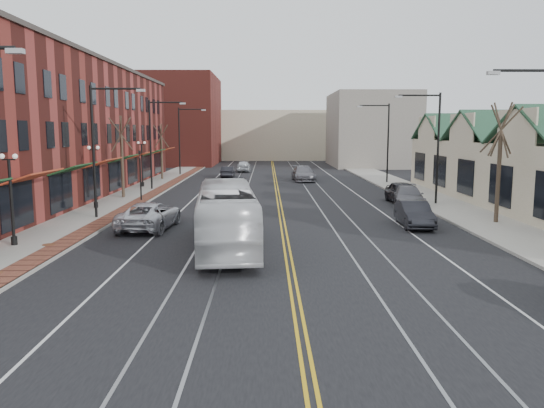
{
  "coord_description": "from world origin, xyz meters",
  "views": [
    {
      "loc": [
        -0.94,
        -16.48,
        5.5
      ],
      "look_at": [
        -0.69,
        8.51,
        2.0
      ],
      "focal_mm": 35.0,
      "sensor_mm": 36.0,
      "label": 1
    }
  ],
  "objects_px": {
    "transit_bus": "(226,216)",
    "parked_car_d": "(403,193)",
    "parked_suv": "(150,215)",
    "parked_car_c": "(408,196)",
    "parked_car_b": "(414,214)"
  },
  "relations": [
    {
      "from": "transit_bus",
      "to": "parked_car_d",
      "type": "xyz_separation_m",
      "value": [
        12.12,
        14.94,
        -0.68
      ]
    },
    {
      "from": "parked_suv",
      "to": "parked_car_d",
      "type": "distance_m",
      "value": 19.6
    },
    {
      "from": "parked_suv",
      "to": "parked_car_d",
      "type": "xyz_separation_m",
      "value": [
        16.8,
        10.09,
        0.06
      ]
    },
    {
      "from": "parked_car_c",
      "to": "transit_bus",
      "type": "bearing_deg",
      "value": -124.21
    },
    {
      "from": "parked_suv",
      "to": "parked_car_d",
      "type": "bearing_deg",
      "value": -143.92
    },
    {
      "from": "transit_bus",
      "to": "parked_car_c",
      "type": "bearing_deg",
      "value": -137.19
    },
    {
      "from": "transit_bus",
      "to": "parked_car_c",
      "type": "height_order",
      "value": "transit_bus"
    },
    {
      "from": "parked_car_b",
      "to": "parked_car_c",
      "type": "xyz_separation_m",
      "value": [
        1.8,
        8.13,
        0.0
      ]
    },
    {
      "from": "parked_car_b",
      "to": "parked_car_c",
      "type": "bearing_deg",
      "value": 80.28
    },
    {
      "from": "parked_suv",
      "to": "parked_car_d",
      "type": "relative_size",
      "value": 1.13
    },
    {
      "from": "parked_suv",
      "to": "parked_car_b",
      "type": "height_order",
      "value": "parked_suv"
    },
    {
      "from": "transit_bus",
      "to": "parked_suv",
      "type": "xyz_separation_m",
      "value": [
        -4.68,
        4.85,
        -0.74
      ]
    },
    {
      "from": "parked_car_c",
      "to": "parked_car_d",
      "type": "height_order",
      "value": "parked_car_d"
    },
    {
      "from": "parked_suv",
      "to": "parked_car_c",
      "type": "xyz_separation_m",
      "value": [
        16.8,
        8.69,
        -0.03
      ]
    },
    {
      "from": "transit_bus",
      "to": "parked_car_c",
      "type": "distance_m",
      "value": 18.2
    }
  ]
}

